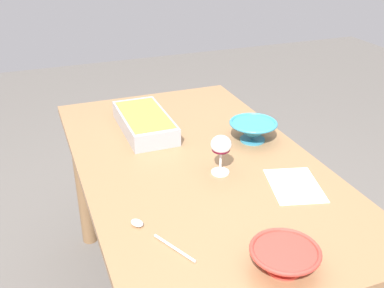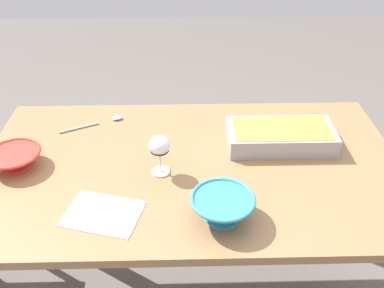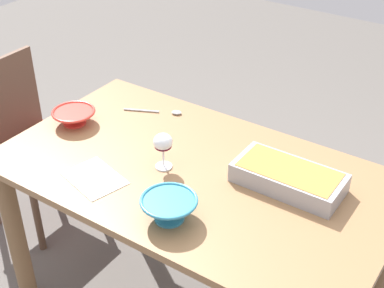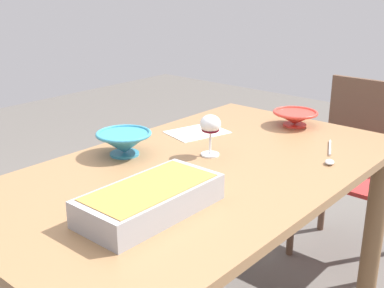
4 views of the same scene
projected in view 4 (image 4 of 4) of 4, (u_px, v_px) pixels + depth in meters
dining_table at (200, 205)px, 1.65m from camera, size 1.50×0.86×0.77m
chair at (356, 162)px, 2.43m from camera, size 0.38×0.43×0.89m
wine_glass at (210, 127)px, 1.67m from camera, size 0.07×0.07×0.15m
casserole_dish at (151, 198)px, 1.28m from camera, size 0.39×0.19×0.08m
mixing_bowl at (294, 117)px, 2.03m from camera, size 0.19×0.19×0.06m
small_bowl at (124, 142)px, 1.70m from camera, size 0.19×0.19×0.08m
serving_spoon at (330, 157)px, 1.68m from camera, size 0.24×0.13×0.01m
napkin at (197, 132)px, 1.95m from camera, size 0.26×0.22×0.00m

